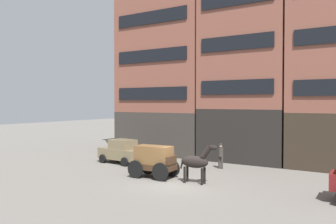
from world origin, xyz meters
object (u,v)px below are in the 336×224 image
sedan_dark (122,151)px  pedestrian_officer (221,155)px  cargo_wagon (154,159)px  draft_horse (196,162)px

sedan_dark → pedestrian_officer: size_ratio=2.14×
cargo_wagon → draft_horse: bearing=0.1°
pedestrian_officer → cargo_wagon: bearing=-113.2°
draft_horse → cargo_wagon: bearing=-179.9°
sedan_dark → pedestrian_officer: (7.34, 2.08, 0.07)m
cargo_wagon → draft_horse: 2.95m
cargo_wagon → pedestrian_officer: bearing=66.8°
draft_horse → sedan_dark: 8.66m
cargo_wagon → sedan_dark: bearing=150.2°
cargo_wagon → draft_horse: size_ratio=1.27×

